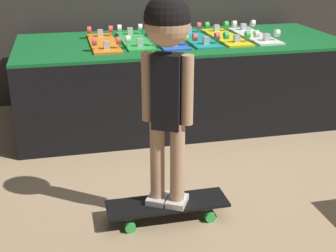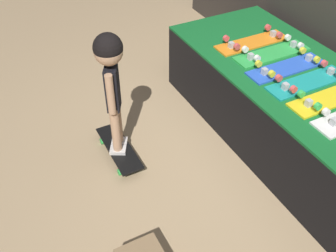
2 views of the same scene
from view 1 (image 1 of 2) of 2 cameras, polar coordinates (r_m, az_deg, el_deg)
name	(u,v)px [view 1 (image 1 of 2)]	position (r m, az deg, el deg)	size (l,w,h in m)	color
ground_plane	(203,149)	(3.17, 4.28, -2.80)	(16.00, 16.00, 0.00)	tan
display_rack	(181,80)	(3.61, 1.57, 5.60)	(2.40, 1.02, 0.62)	black
skateboard_orange_on_rack	(103,42)	(3.42, -7.89, 10.15)	(0.19, 0.68, 0.09)	orange
skateboard_green_on_rack	(135,39)	(3.48, -4.08, 10.49)	(0.19, 0.68, 0.09)	green
skateboard_blue_on_rack	(167,39)	(3.48, -0.15, 10.56)	(0.19, 0.68, 0.09)	blue
skateboard_teal_on_rack	(197,37)	(3.55, 3.53, 10.73)	(0.19, 0.68, 0.09)	teal
skateboard_yellow_on_rack	(226,36)	(3.63, 7.06, 10.85)	(0.19, 0.68, 0.09)	yellow
skateboard_white_on_rack	(254,34)	(3.72, 10.45, 10.92)	(0.19, 0.68, 0.09)	white
skateboard_on_floor	(167,206)	(2.38, -0.08, -9.67)	(0.61, 0.19, 0.09)	black
child	(167,64)	(2.09, -0.09, 7.59)	(0.23, 0.20, 1.01)	silver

